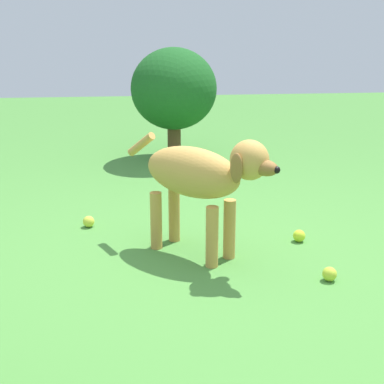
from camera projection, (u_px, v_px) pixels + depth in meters
name	position (u px, v px, depth m)	size (l,w,h in m)	color
ground	(217.00, 270.00, 2.65)	(14.00, 14.00, 0.00)	#478438
dog	(201.00, 176.00, 2.70)	(0.71, 0.68, 0.63)	#C69347
tennis_ball_0	(89.00, 222.00, 3.20)	(0.07, 0.07, 0.07)	#CCD43F
tennis_ball_1	(299.00, 236.00, 2.99)	(0.07, 0.07, 0.07)	#C4DF2E
tennis_ball_2	(330.00, 274.00, 2.52)	(0.07, 0.07, 0.07)	#BFD537
shrub_far	(174.00, 89.00, 4.68)	(0.80, 0.72, 0.95)	brown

